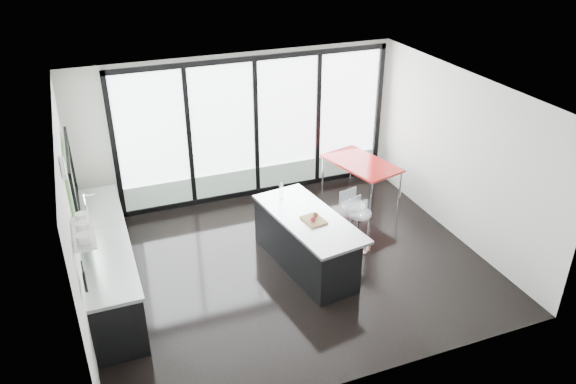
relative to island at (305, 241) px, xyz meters
name	(u,v)px	position (x,y,z in m)	size (l,w,h in m)	color
floor	(289,265)	(-0.24, 0.06, -0.44)	(6.00, 5.00, 0.00)	black
ceiling	(289,95)	(-0.24, 0.06, 2.36)	(6.00, 5.00, 0.00)	white
wall_back	(254,134)	(0.03, 2.53, 0.84)	(6.00, 0.09, 2.80)	beige
wall_front	(372,284)	(-0.24, -2.44, 0.96)	(6.00, 0.00, 2.80)	beige
wall_left	(73,204)	(-3.21, 0.33, 1.13)	(0.26, 5.00, 2.80)	beige
wall_right	(459,157)	(2.76, 0.06, 0.96)	(0.00, 5.00, 2.80)	beige
counter_cabinets	(108,263)	(-2.91, 0.46, 0.03)	(0.69, 3.24, 1.36)	black
island	(305,241)	(0.00, 0.00, 0.00)	(1.18, 2.21, 1.11)	black
bar_stool_near	(359,230)	(1.01, 0.11, -0.09)	(0.43, 0.43, 0.69)	silver
bar_stool_far	(352,224)	(0.99, 0.32, -0.08)	(0.45, 0.45, 0.72)	silver
red_table	(360,181)	(1.83, 1.63, -0.04)	(0.83, 1.46, 0.78)	#A31A18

